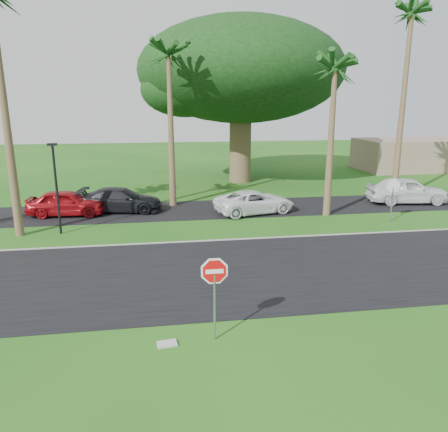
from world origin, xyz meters
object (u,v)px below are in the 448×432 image
stop_sign_near (214,282)px  car_minivan (255,202)px  stop_sign_far (393,191)px  car_dark (121,200)px  car_pickup (407,190)px  car_red (67,203)px

stop_sign_near → car_minivan: (4.35, 14.16, -1.09)m
car_minivan → stop_sign_near: bearing=149.4°
stop_sign_far → car_minivan: size_ratio=0.53×
car_dark → car_pickup: 18.69m
car_red → car_dark: bearing=-77.4°
stop_sign_far → car_minivan: 7.90m
car_minivan → car_pickup: size_ratio=0.95×
stop_sign_near → stop_sign_far: (11.50, 11.00, 0.00)m
car_dark → car_pickup: car_pickup is taller
car_dark → car_red: bearing=107.5°
car_red → car_dark: 3.18m
stop_sign_far → car_dark: stop_sign_far is taller
stop_sign_near → car_minivan: 14.85m
stop_sign_near → car_minivan: size_ratio=0.53×
car_red → car_dark: car_red is taller
stop_sign_near → stop_sign_far: same height
car_dark → car_minivan: (8.07, -1.60, -0.05)m
stop_sign_far → car_minivan: stop_sign_far is taller
stop_sign_near → car_pickup: stop_sign_near is taller
car_pickup → car_minivan: bearing=102.9°
stop_sign_near → car_dark: (-3.72, 15.76, -1.05)m
stop_sign_far → car_pickup: stop_sign_far is taller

